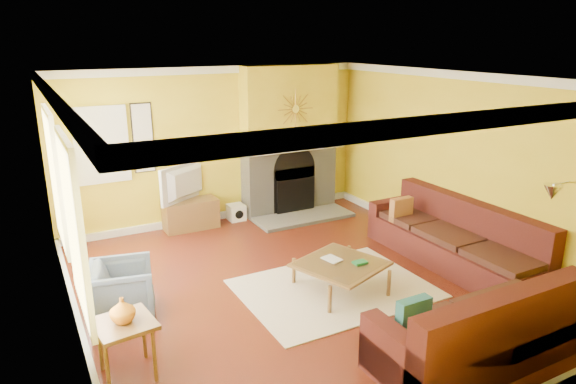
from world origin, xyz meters
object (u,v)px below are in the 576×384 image
sectional_sofa (415,260)px  armchair (123,289)px  coffee_table (340,276)px  side_table (127,349)px  media_console (191,214)px

sectional_sofa → armchair: sectional_sofa is taller
coffee_table → side_table: size_ratio=1.67×
side_table → media_console: bearing=63.4°
armchair → side_table: size_ratio=1.22×
coffee_table → side_table: bearing=-169.9°
media_console → side_table: size_ratio=1.55×
sectional_sofa → side_table: sectional_sofa is taller
coffee_table → media_console: (-1.00, 3.10, 0.06)m
sectional_sofa → side_table: size_ratio=6.29×
media_console → armchair: (-1.60, -2.40, 0.08)m
sectional_sofa → media_console: size_ratio=4.05×
side_table → sectional_sofa: bearing=-0.0°
coffee_table → side_table: (-2.80, -0.50, 0.10)m
media_console → side_table: side_table is taller
coffee_table → side_table: 2.85m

